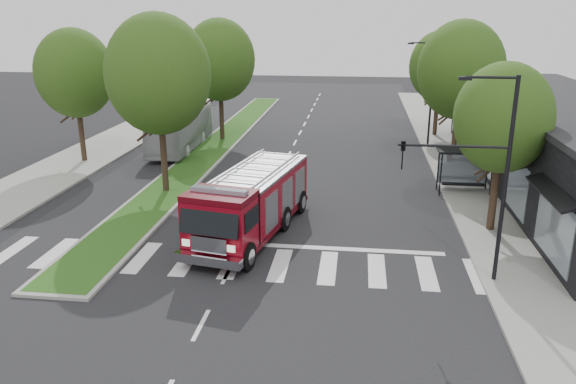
{
  "coord_description": "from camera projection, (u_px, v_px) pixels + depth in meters",
  "views": [
    {
      "loc": [
        5.0,
        -24.16,
        10.08
      ],
      "look_at": [
        1.78,
        1.41,
        1.8
      ],
      "focal_mm": 35.0,
      "sensor_mm": 36.0,
      "label": 1
    }
  ],
  "objects": [
    {
      "name": "tree_median_far",
      "position": [
        220.0,
        60.0,
        44.12
      ],
      "size": [
        5.6,
        5.6,
        9.72
      ],
      "color": "black",
      "rests_on": "ground"
    },
    {
      "name": "bus_shelter",
      "position": [
        465.0,
        159.0,
        32.24
      ],
      "size": [
        3.2,
        1.6,
        2.61
      ],
      "color": "black",
      "rests_on": "ground"
    },
    {
      "name": "storefront_row",
      "position": [
        561.0,
        147.0,
        33.15
      ],
      "size": [
        8.0,
        30.0,
        5.0
      ],
      "primitive_type": "cube",
      "color": "black",
      "rests_on": "ground"
    },
    {
      "name": "tree_right_mid",
      "position": [
        461.0,
        70.0,
        36.37
      ],
      "size": [
        5.6,
        5.6,
        9.72
      ],
      "color": "black",
      "rests_on": "ground"
    },
    {
      "name": "fire_engine",
      "position": [
        251.0,
        203.0,
        26.21
      ],
      "size": [
        4.61,
        9.85,
        3.29
      ],
      "rotation": [
        0.0,
        0.0,
        -0.2
      ],
      "color": "#4E040C",
      "rests_on": "ground"
    },
    {
      "name": "tree_right_far",
      "position": [
        440.0,
        66.0,
        46.01
      ],
      "size": [
        5.0,
        5.0,
        8.73
      ],
      "color": "black",
      "rests_on": "ground"
    },
    {
      "name": "streetlight_right_far",
      "position": [
        430.0,
        89.0,
        42.79
      ],
      "size": [
        2.11,
        0.2,
        8.0
      ],
      "color": "black",
      "rests_on": "ground"
    },
    {
      "name": "ground",
      "position": [
        247.0,
        236.0,
        26.5
      ],
      "size": [
        140.0,
        140.0,
        0.0
      ],
      "primitive_type": "plane",
      "color": "black",
      "rests_on": "ground"
    },
    {
      "name": "tree_left_mid",
      "position": [
        75.0,
        73.0,
        37.62
      ],
      "size": [
        5.2,
        5.2,
        9.16
      ],
      "color": "black",
      "rests_on": "ground"
    },
    {
      "name": "tree_median_near",
      "position": [
        158.0,
        75.0,
        30.8
      ],
      "size": [
        5.8,
        5.8,
        10.16
      ],
      "color": "black",
      "rests_on": "ground"
    },
    {
      "name": "median",
      "position": [
        217.0,
        145.0,
        44.19
      ],
      "size": [
        3.0,
        50.0,
        0.15
      ],
      "color": "gray",
      "rests_on": "ground"
    },
    {
      "name": "sidewalk_right",
      "position": [
        479.0,
        183.0,
        34.43
      ],
      "size": [
        5.0,
        80.0,
        0.15
      ],
      "primitive_type": "cube",
      "color": "gray",
      "rests_on": "ground"
    },
    {
      "name": "city_bus",
      "position": [
        181.0,
        129.0,
        43.18
      ],
      "size": [
        2.89,
        10.8,
        2.99
      ],
      "primitive_type": "imported",
      "rotation": [
        0.0,
        0.0,
        0.04
      ],
      "color": "#AEAEB2",
      "rests_on": "ground"
    },
    {
      "name": "tree_right_near",
      "position": [
        503.0,
        118.0,
        25.33
      ],
      "size": [
        4.4,
        4.4,
        8.05
      ],
      "color": "black",
      "rests_on": "ground"
    },
    {
      "name": "sidewalk_left",
      "position": [
        64.0,
        168.0,
        37.65
      ],
      "size": [
        5.0,
        80.0,
        0.15
      ],
      "primitive_type": "cube",
      "color": "gray",
      "rests_on": "ground"
    },
    {
      "name": "streetlight_right_near",
      "position": [
        482.0,
        167.0,
        20.62
      ],
      "size": [
        4.08,
        0.22,
        8.0
      ],
      "color": "black",
      "rests_on": "ground"
    }
  ]
}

